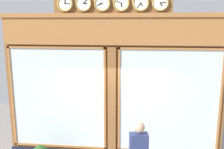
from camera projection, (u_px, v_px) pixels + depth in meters
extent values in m
cube|color=brown|center=(113.00, 92.00, 6.35)|extent=(5.44, 0.30, 3.69)
cube|color=#A56936|center=(112.00, 31.00, 5.85)|extent=(5.33, 0.08, 0.64)
cube|color=#A56936|center=(112.00, 15.00, 5.80)|extent=(5.55, 0.20, 0.10)
cube|color=silver|center=(168.00, 102.00, 6.08)|extent=(2.37, 0.02, 2.55)
cube|color=#A56936|center=(171.00, 49.00, 5.80)|extent=(2.47, 0.04, 0.05)
cube|color=#A56936|center=(220.00, 104.00, 5.93)|extent=(0.05, 0.04, 2.65)
cube|color=#A56936|center=(119.00, 101.00, 6.19)|extent=(0.05, 0.04, 2.65)
cube|color=silver|center=(58.00, 99.00, 6.37)|extent=(2.37, 0.02, 2.55)
cube|color=#A56936|center=(55.00, 48.00, 6.08)|extent=(2.47, 0.04, 0.05)
cube|color=#A56936|center=(60.00, 146.00, 6.61)|extent=(2.47, 0.04, 0.05)
cube|color=#A56936|center=(12.00, 97.00, 6.47)|extent=(0.05, 0.04, 2.65)
cube|color=#A56936|center=(105.00, 100.00, 6.22)|extent=(0.05, 0.04, 2.65)
cube|color=brown|center=(112.00, 100.00, 6.21)|extent=(0.20, 0.10, 2.65)
cube|color=brown|center=(112.00, 3.00, 5.78)|extent=(2.77, 0.06, 0.58)
cylinder|color=white|center=(160.00, 3.00, 5.59)|extent=(0.31, 0.02, 0.31)
torus|color=#B79347|center=(160.00, 3.00, 5.59)|extent=(0.37, 0.03, 0.37)
cube|color=black|center=(161.00, 4.00, 5.58)|extent=(0.05, 0.01, 0.08)
cube|color=black|center=(163.00, 2.00, 5.57)|extent=(0.13, 0.01, 0.02)
sphere|color=black|center=(160.00, 3.00, 5.57)|extent=(0.02, 0.02, 0.02)
cylinder|color=white|center=(141.00, 3.00, 5.64)|extent=(0.31, 0.02, 0.31)
torus|color=#B79347|center=(141.00, 3.00, 5.63)|extent=(0.39, 0.05, 0.39)
cube|color=black|center=(141.00, 5.00, 5.63)|extent=(0.05, 0.01, 0.08)
cube|color=black|center=(139.00, 5.00, 5.64)|extent=(0.09, 0.01, 0.11)
sphere|color=black|center=(141.00, 3.00, 5.62)|extent=(0.02, 0.02, 0.02)
cylinder|color=white|center=(121.00, 3.00, 5.68)|extent=(0.31, 0.02, 0.31)
torus|color=#B79347|center=(121.00, 3.00, 5.68)|extent=(0.38, 0.05, 0.38)
cube|color=black|center=(121.00, 5.00, 5.68)|extent=(0.02, 0.01, 0.09)
cube|color=black|center=(119.00, 2.00, 5.67)|extent=(0.13, 0.01, 0.06)
sphere|color=black|center=(121.00, 3.00, 5.67)|extent=(0.02, 0.02, 0.02)
cylinder|color=white|center=(102.00, 3.00, 5.73)|extent=(0.31, 0.02, 0.31)
torus|color=#B79347|center=(102.00, 3.00, 5.72)|extent=(0.38, 0.05, 0.38)
cube|color=black|center=(100.00, 4.00, 5.72)|extent=(0.09, 0.01, 0.04)
cube|color=black|center=(100.00, 4.00, 5.73)|extent=(0.12, 0.01, 0.07)
sphere|color=black|center=(102.00, 3.00, 5.71)|extent=(0.02, 0.02, 0.02)
cylinder|color=white|center=(83.00, 3.00, 5.77)|extent=(0.31, 0.02, 0.31)
torus|color=#B79347|center=(83.00, 3.00, 5.77)|extent=(0.38, 0.04, 0.38)
cube|color=black|center=(85.00, 3.00, 5.76)|extent=(0.09, 0.01, 0.02)
cube|color=black|center=(85.00, 1.00, 5.74)|extent=(0.10, 0.01, 0.10)
sphere|color=black|center=(83.00, 3.00, 5.76)|extent=(0.02, 0.02, 0.02)
cylinder|color=white|center=(65.00, 3.00, 5.82)|extent=(0.31, 0.02, 0.31)
torus|color=#B79347|center=(65.00, 3.00, 5.82)|extent=(0.39, 0.05, 0.39)
cube|color=black|center=(65.00, 2.00, 5.80)|extent=(0.03, 0.01, 0.09)
cube|color=black|center=(68.00, 4.00, 5.80)|extent=(0.13, 0.01, 0.02)
sphere|color=black|center=(65.00, 3.00, 5.80)|extent=(0.02, 0.02, 0.02)
cube|color=navy|center=(139.00, 148.00, 4.95)|extent=(0.39, 0.28, 0.62)
sphere|color=tan|center=(139.00, 127.00, 4.85)|extent=(0.22, 0.22, 0.22)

